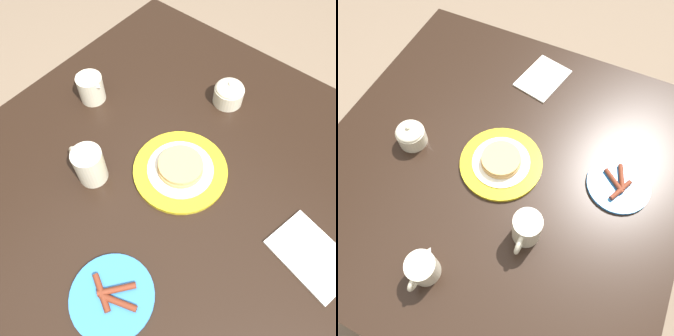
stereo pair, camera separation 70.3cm
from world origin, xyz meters
The scene contains 8 objects.
ground_plane centered at (0.00, 0.00, 0.00)m, with size 8.00×8.00×0.00m, color #7A6651.
dining_table centered at (0.00, 0.00, 0.65)m, with size 1.10×1.09×0.78m.
pancake_plate centered at (-0.01, 0.00, 0.79)m, with size 0.25×0.25×0.04m.
side_plate_bacon centered at (-0.09, 0.34, 0.78)m, with size 0.18×0.18×0.02m.
coffee_mug centered at (0.16, 0.15, 0.83)m, with size 0.11×0.08×0.10m.
creamer_pitcher centered at (0.36, -0.04, 0.82)m, with size 0.11×0.08×0.09m.
sugar_bowl centered at (0.04, -0.28, 0.81)m, with size 0.09×0.09×0.08m.
napkin centered at (-0.38, -0.02, 0.78)m, with size 0.20×0.17×0.01m.
Camera 1 is at (-0.26, 0.36, 1.53)m, focal length 35.00 mm.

